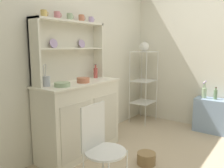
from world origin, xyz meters
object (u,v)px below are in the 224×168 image
cup_gold_0 (44,14)px  floor_basket (146,158)px  bakers_rack (144,78)px  oil_bottle (215,94)px  wire_chair (100,143)px  jam_bottle (96,72)px  hutch_cabinet (80,117)px  flower_vase (204,92)px  hutch_shelf_unit (68,47)px  bowl_mixing_large (62,84)px  side_shelf_blue (211,115)px  porcelain_teapot (144,47)px  utensil_jar (46,81)px

cup_gold_0 → floor_basket: bearing=-57.2°
bakers_rack → oil_bottle: (0.17, -1.16, -0.18)m
wire_chair → jam_bottle: 1.38m
hutch_cabinet → oil_bottle: 2.13m
hutch_cabinet → flower_vase: bearing=-30.5°
bakers_rack → wire_chair: (-2.13, -0.73, -0.27)m
hutch_shelf_unit → floor_basket: (0.23, -0.99, -1.27)m
hutch_cabinet → wire_chair: (-0.54, -0.77, 0.05)m
bakers_rack → floor_basket: size_ratio=5.87×
bowl_mixing_large → side_shelf_blue: bearing=-27.4°
side_shelf_blue → hutch_shelf_unit: bearing=143.0°
hutch_cabinet → porcelain_teapot: porcelain_teapot is taller
hutch_shelf_unit → flower_vase: bearing=-34.4°
cup_gold_0 → porcelain_teapot: 2.00m
jam_bottle → flower_vase: 1.78m
bowl_mixing_large → oil_bottle: bowl_mixing_large is taller
bowl_mixing_large → flower_vase: (2.09, -0.96, -0.31)m
side_shelf_blue → cup_gold_0: 2.87m
bakers_rack → bowl_mixing_large: (-1.92, -0.03, 0.15)m
hutch_shelf_unit → bakers_rack: size_ratio=0.85×
porcelain_teapot → jam_bottle: bearing=173.7°
hutch_cabinet → flower_vase: size_ratio=4.08×
hutch_cabinet → utensil_jar: size_ratio=4.63×
utensil_jar → oil_bottle: 2.55m
wire_chair → oil_bottle: (2.30, -0.43, 0.09)m
side_shelf_blue → floor_basket: side_shelf_blue is taller
cup_gold_0 → utensil_jar: (-0.04, -0.04, -0.72)m
bowl_mixing_large → flower_vase: bowl_mixing_large is taller
jam_bottle → cup_gold_0: bearing=177.4°
wire_chair → bowl_mixing_large: bowl_mixing_large is taller
utensil_jar → oil_bottle: utensil_jar is taller
wire_chair → oil_bottle: bearing=-20.7°
porcelain_teapot → oil_bottle: size_ratio=1.29×
hutch_cabinet → floor_basket: (0.23, -0.83, -0.40)m
bakers_rack → oil_bottle: bearing=-81.6°
cup_gold_0 → jam_bottle: size_ratio=0.43×
hutch_cabinet → bowl_mixing_large: (-0.33, -0.07, 0.47)m
side_shelf_blue → oil_bottle: (0.00, -0.05, 0.34)m
wire_chair → utensil_jar: bearing=71.7°
side_shelf_blue → hutch_cabinet: bearing=146.6°
jam_bottle → bakers_rack: bearing=-6.3°
flower_vase → oil_bottle: (-0.00, -0.17, -0.02)m
hutch_cabinet → hutch_shelf_unit: hutch_shelf_unit is taller
hutch_cabinet → oil_bottle: (1.76, -1.20, 0.14)m
wire_chair → porcelain_teapot: size_ratio=3.40×
side_shelf_blue → cup_gold_0: (-2.14, 1.28, 1.42)m
flower_vase → wire_chair: bearing=173.5°
floor_basket → cup_gold_0: bearing=122.8°
hutch_cabinet → cup_gold_0: bearing=162.2°
wire_chair → hutch_shelf_unit: bearing=49.8°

